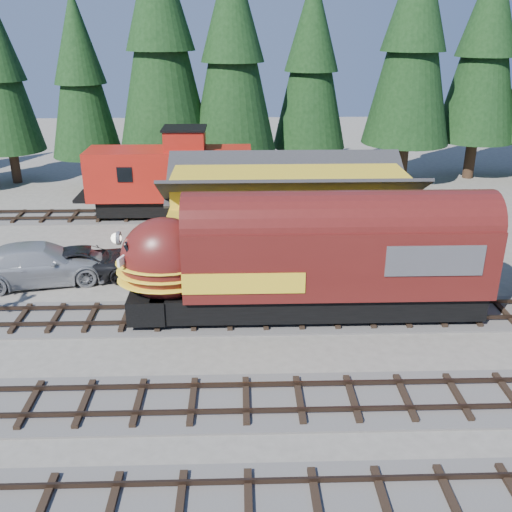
{
  "coord_description": "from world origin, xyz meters",
  "views": [
    {
      "loc": [
        -2.54,
        -17.86,
        11.91
      ],
      "look_at": [
        -1.88,
        4.0,
        2.9
      ],
      "focal_mm": 40.0,
      "sensor_mm": 36.0,
      "label": 1
    }
  ],
  "objects_px": {
    "depot": "(288,207)",
    "locomotive": "(298,264)",
    "caboose": "(171,177)",
    "pickup_truck_a": "(87,263)",
    "pickup_truck_b": "(40,263)"
  },
  "relations": [
    {
      "from": "depot",
      "to": "locomotive",
      "type": "distance_m",
      "value": 6.52
    },
    {
      "from": "caboose",
      "to": "depot",
      "type": "bearing_deg",
      "value": -47.36
    },
    {
      "from": "pickup_truck_a",
      "to": "pickup_truck_b",
      "type": "xyz_separation_m",
      "value": [
        -2.12,
        -0.49,
        0.21
      ]
    },
    {
      "from": "locomotive",
      "to": "pickup_truck_b",
      "type": "relative_size",
      "value": 2.31
    },
    {
      "from": "locomotive",
      "to": "pickup_truck_a",
      "type": "xyz_separation_m",
      "value": [
        -10.04,
        4.49,
        -1.72
      ]
    },
    {
      "from": "depot",
      "to": "locomotive",
      "type": "xyz_separation_m",
      "value": [
        -0.13,
        -6.5,
        -0.47
      ]
    },
    {
      "from": "caboose",
      "to": "pickup_truck_a",
      "type": "relative_size",
      "value": 1.86
    },
    {
      "from": "depot",
      "to": "pickup_truck_b",
      "type": "distance_m",
      "value": 12.7
    },
    {
      "from": "locomotive",
      "to": "caboose",
      "type": "height_order",
      "value": "caboose"
    },
    {
      "from": "depot",
      "to": "pickup_truck_b",
      "type": "bearing_deg",
      "value": -168.52
    },
    {
      "from": "caboose",
      "to": "pickup_truck_b",
      "type": "bearing_deg",
      "value": -118.33
    },
    {
      "from": "depot",
      "to": "pickup_truck_b",
      "type": "xyz_separation_m",
      "value": [
        -12.3,
        -2.5,
        -1.98
      ]
    },
    {
      "from": "depot",
      "to": "pickup_truck_a",
      "type": "xyz_separation_m",
      "value": [
        -10.17,
        -2.01,
        -2.19
      ]
    },
    {
      "from": "caboose",
      "to": "pickup_truck_a",
      "type": "xyz_separation_m",
      "value": [
        -3.27,
        -9.51,
        -1.89
      ]
    },
    {
      "from": "pickup_truck_b",
      "to": "locomotive",
      "type": "bearing_deg",
      "value": -120.74
    }
  ]
}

